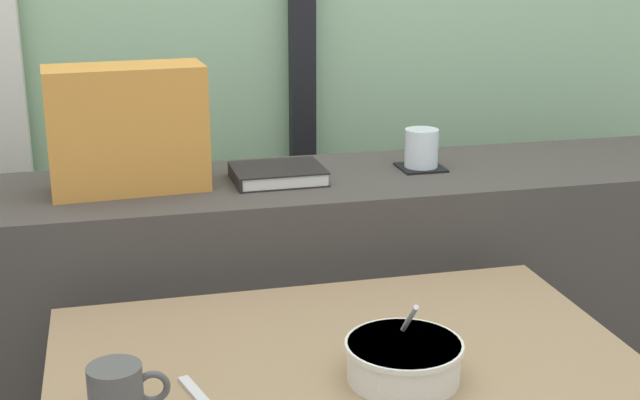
# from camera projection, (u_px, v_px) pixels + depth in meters

# --- Properties ---
(dark_console_ledge) EXTENTS (2.80, 0.40, 0.85)m
(dark_console_ledge) POSITION_uv_depth(u_px,v_px,m) (307.00, 352.00, 2.06)
(dark_console_ledge) COLOR #423D38
(dark_console_ledge) RESTS_ON ground
(coaster_square) EXTENTS (0.10, 0.10, 0.00)m
(coaster_square) POSITION_uv_depth(u_px,v_px,m) (421.00, 167.00, 2.01)
(coaster_square) COLOR black
(coaster_square) RESTS_ON dark_console_ledge
(juice_glass) EXTENTS (0.08, 0.08, 0.09)m
(juice_glass) POSITION_uv_depth(u_px,v_px,m) (421.00, 149.00, 2.00)
(juice_glass) COLOR white
(juice_glass) RESTS_ON coaster_square
(closed_book) EXTENTS (0.20, 0.16, 0.03)m
(closed_book) POSITION_uv_depth(u_px,v_px,m) (277.00, 174.00, 1.91)
(closed_book) COLOR black
(closed_book) RESTS_ON dark_console_ledge
(throw_pillow) EXTENTS (0.33, 0.16, 0.26)m
(throw_pillow) POSITION_uv_depth(u_px,v_px,m) (127.00, 129.00, 1.81)
(throw_pillow) COLOR #D18938
(throw_pillow) RESTS_ON dark_console_ledge
(soup_bowl) EXTENTS (0.18, 0.18, 0.14)m
(soup_bowl) POSITION_uv_depth(u_px,v_px,m) (404.00, 360.00, 1.33)
(soup_bowl) COLOR silver
(soup_bowl) RESTS_ON breakfast_table
(ceramic_mug) EXTENTS (0.11, 0.08, 0.08)m
(ceramic_mug) POSITION_uv_depth(u_px,v_px,m) (118.00, 394.00, 1.21)
(ceramic_mug) COLOR #4C4C4C
(ceramic_mug) RESTS_ON breakfast_table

